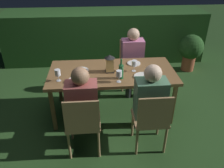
% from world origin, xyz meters
% --- Properties ---
extents(ground_plane, '(16.00, 16.00, 0.00)m').
position_xyz_m(ground_plane, '(0.00, 0.00, 0.00)').
color(ground_plane, '#26471E').
extents(dining_table, '(1.85, 0.88, 0.73)m').
position_xyz_m(dining_table, '(0.00, 0.00, 0.68)').
color(dining_table, brown).
rests_on(dining_table, ground).
extents(chair_side_left_b, '(0.42, 0.40, 0.87)m').
position_xyz_m(chair_side_left_b, '(0.42, -0.83, 0.49)').
color(chair_side_left_b, '#9E7A51').
rests_on(chair_side_left_b, ground).
extents(person_in_green, '(0.38, 0.47, 1.15)m').
position_xyz_m(person_in_green, '(0.42, -0.64, 0.64)').
color(person_in_green, '#4C7A5B').
rests_on(person_in_green, ground).
extents(chair_side_left_a, '(0.42, 0.40, 0.87)m').
position_xyz_m(chair_side_left_a, '(-0.42, -0.83, 0.49)').
color(chair_side_left_a, '#9E7A51').
rests_on(chair_side_left_a, ground).
extents(person_in_rust, '(0.38, 0.47, 1.15)m').
position_xyz_m(person_in_rust, '(-0.42, -0.64, 0.64)').
color(person_in_rust, '#9E4C47').
rests_on(person_in_rust, ground).
extents(chair_side_right_b, '(0.42, 0.40, 0.87)m').
position_xyz_m(chair_side_right_b, '(0.42, 0.83, 0.49)').
color(chair_side_right_b, '#9E7A51').
rests_on(chair_side_right_b, ground).
extents(person_in_pink, '(0.38, 0.47, 1.15)m').
position_xyz_m(person_in_pink, '(0.42, 0.64, 0.64)').
color(person_in_pink, '#C675A3').
rests_on(person_in_pink, ground).
extents(lantern_centerpiece, '(0.15, 0.15, 0.27)m').
position_xyz_m(lantern_centerpiece, '(-0.03, -0.01, 0.88)').
color(lantern_centerpiece, black).
rests_on(lantern_centerpiece, dining_table).
extents(green_bottle_on_table, '(0.07, 0.07, 0.29)m').
position_xyz_m(green_bottle_on_table, '(0.11, -0.22, 0.84)').
color(green_bottle_on_table, '#1E5B2D').
rests_on(green_bottle_on_table, dining_table).
extents(wine_glass_a, '(0.08, 0.08, 0.17)m').
position_xyz_m(wine_glass_a, '(0.07, -0.32, 0.85)').
color(wine_glass_a, silver).
rests_on(wine_glass_a, dining_table).
extents(wine_glass_b, '(0.08, 0.08, 0.17)m').
position_xyz_m(wine_glass_b, '(-0.75, -0.22, 0.85)').
color(wine_glass_b, silver).
rests_on(wine_glass_b, dining_table).
extents(wine_glass_c, '(0.08, 0.08, 0.17)m').
position_xyz_m(wine_glass_c, '(0.32, -0.02, 0.85)').
color(wine_glass_c, silver).
rests_on(wine_glass_c, dining_table).
extents(plate_a, '(0.21, 0.21, 0.01)m').
position_xyz_m(plate_a, '(0.36, 0.23, 0.74)').
color(plate_a, silver).
rests_on(plate_a, dining_table).
extents(plate_b, '(0.22, 0.22, 0.01)m').
position_xyz_m(plate_b, '(-0.45, 0.05, 0.74)').
color(plate_b, white).
rests_on(plate_b, dining_table).
extents(plate_c, '(0.25, 0.25, 0.01)m').
position_xyz_m(plate_c, '(0.42, -0.21, 0.74)').
color(plate_c, silver).
rests_on(plate_c, dining_table).
extents(bowl_olives, '(0.12, 0.12, 0.06)m').
position_xyz_m(bowl_olives, '(0.62, -0.09, 0.76)').
color(bowl_olives, '#9E5138').
rests_on(bowl_olives, dining_table).
extents(bowl_bread, '(0.15, 0.15, 0.05)m').
position_xyz_m(bowl_bread, '(-0.53, -0.28, 0.76)').
color(bowl_bread, silver).
rests_on(bowl_bread, dining_table).
extents(hedge_backdrop, '(4.47, 0.90, 1.11)m').
position_xyz_m(hedge_backdrop, '(0.00, 2.16, 0.55)').
color(hedge_backdrop, '#234C1E').
rests_on(hedge_backdrop, ground).
extents(potted_plant_by_hedge, '(0.51, 0.51, 0.78)m').
position_xyz_m(potted_plant_by_hedge, '(1.76, 1.36, 0.47)').
color(potted_plant_by_hedge, '#9E5133').
rests_on(potted_plant_by_hedge, ground).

